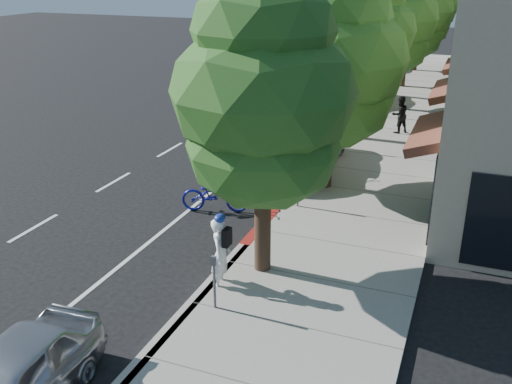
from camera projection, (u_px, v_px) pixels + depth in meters
The scene contains 18 objects.
ground at pixel (258, 234), 16.15m from camera, with size 120.00×120.00×0.00m, color black.
sidewalk at pixel (386, 157), 22.26m from camera, with size 4.60×56.00×0.15m, color gray.
curb at pixel (329, 151), 23.04m from camera, with size 0.30×56.00×0.15m, color #9E998E.
curb_red_segment at pixel (270, 218), 16.99m from camera, with size 0.32×4.00×0.15m, color maroon.
street_tree_0 at pixel (263, 97), 12.48m from camera, with size 4.20×4.20×7.09m.
street_tree_1 at pixel (331, 62), 17.71m from camera, with size 4.86×4.86×7.11m.
street_tree_2 at pixel (369, 33), 22.80m from camera, with size 3.80×3.80×7.14m.
street_tree_3 at pixel (392, 21), 27.99m from camera, with size 4.55×4.55×7.31m.
street_tree_4 at pixel (408, 12), 33.18m from camera, with size 5.21×5.21×7.48m.
street_tree_5 at pixel (420, 5), 38.37m from camera, with size 5.18×5.18×7.45m.
cyclist at pixel (221, 254), 13.14m from camera, with size 0.65×0.43×1.80m, color white.
bicycle at pixel (215, 195), 17.45m from camera, with size 0.72×2.08×1.09m, color navy.
silver_suv at pixel (298, 150), 20.79m from camera, with size 2.68×5.82×1.62m, color #BCBCC2.
dark_sedan at pixel (293, 118), 25.34m from camera, with size 1.56×4.46×1.47m, color black.
white_pickup at pixel (352, 90), 30.28m from camera, with size 2.37×5.82×1.69m, color silver.
dark_suv_far at pixel (368, 58), 39.87m from camera, with size 2.17×5.40×1.84m, color black.
near_car_a at pixel (9, 383), 9.44m from camera, with size 1.58×3.93×1.34m, color silver.
pedestrian at pixel (400, 115), 24.95m from camera, with size 0.79×0.62×1.63m, color black.
Camera 1 is at (5.24, -13.56, 7.15)m, focal length 40.00 mm.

